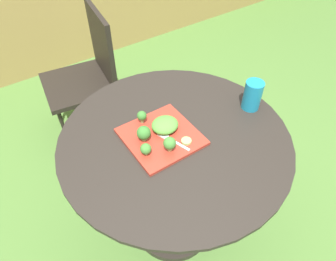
# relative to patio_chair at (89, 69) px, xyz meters

# --- Properties ---
(ground_plane) EXTENTS (12.00, 12.00, 0.00)m
(ground_plane) POSITION_rel_patio_chair_xyz_m (-0.01, -0.99, -0.53)
(ground_plane) COLOR #4C7533
(bamboo_fence) EXTENTS (8.00, 0.08, 1.20)m
(bamboo_fence) POSITION_rel_patio_chair_xyz_m (-0.01, 0.99, 0.08)
(bamboo_fence) COLOR #9E7F47
(bamboo_fence) RESTS_ON ground_plane
(patio_table) EXTENTS (0.97, 0.97, 0.75)m
(patio_table) POSITION_rel_patio_chair_xyz_m (-0.01, -0.99, -0.02)
(patio_table) COLOR #28231E
(patio_table) RESTS_ON ground_plane
(patio_chair) EXTENTS (0.50, 0.50, 0.90)m
(patio_chair) POSITION_rel_patio_chair_xyz_m (0.00, 0.00, 0.00)
(patio_chair) COLOR black
(patio_chair) RESTS_ON ground_plane
(salad_plate) EXTENTS (0.29, 0.29, 0.01)m
(salad_plate) POSITION_rel_patio_chair_xyz_m (-0.06, -0.97, 0.24)
(salad_plate) COLOR #AD3323
(salad_plate) RESTS_ON patio_table
(drinking_glass) EXTENTS (0.08, 0.08, 0.14)m
(drinking_glass) POSITION_rel_patio_chair_xyz_m (0.38, -1.03, 0.29)
(drinking_glass) COLOR teal
(drinking_glass) RESTS_ON patio_table
(fork) EXTENTS (0.06, 0.15, 0.00)m
(fork) POSITION_rel_patio_chair_xyz_m (-0.05, -1.01, 0.24)
(fork) COLOR silver
(fork) RESTS_ON salad_plate
(lettuce_mound) EXTENTS (0.11, 0.11, 0.05)m
(lettuce_mound) POSITION_rel_patio_chair_xyz_m (-0.03, -0.94, 0.27)
(lettuce_mound) COLOR #519338
(lettuce_mound) RESTS_ON salad_plate
(broccoli_floret_0) EXTENTS (0.06, 0.06, 0.07)m
(broccoli_floret_0) POSITION_rel_patio_chair_xyz_m (-0.13, -0.95, 0.28)
(broccoli_floret_0) COLOR #99B770
(broccoli_floret_0) RESTS_ON salad_plate
(broccoli_floret_1) EXTENTS (0.04, 0.04, 0.05)m
(broccoli_floret_1) POSITION_rel_patio_chair_xyz_m (-0.17, -1.02, 0.27)
(broccoli_floret_1) COLOR #99B770
(broccoli_floret_1) RESTS_ON salad_plate
(broccoli_floret_2) EXTENTS (0.05, 0.05, 0.07)m
(broccoli_floret_2) POSITION_rel_patio_chair_xyz_m (-0.08, -1.05, 0.28)
(broccoli_floret_2) COLOR #99B770
(broccoli_floret_2) RESTS_ON salad_plate
(broccoli_floret_3) EXTENTS (0.04, 0.04, 0.06)m
(broccoli_floret_3) POSITION_rel_patio_chair_xyz_m (-0.09, -0.85, 0.28)
(broccoli_floret_3) COLOR #99B770
(broccoli_floret_3) RESTS_ON salad_plate
(cucumber_slice_0) EXTENTS (0.04, 0.04, 0.01)m
(cucumber_slice_0) POSITION_rel_patio_chair_xyz_m (0.00, -1.05, 0.25)
(cucumber_slice_0) COLOR #8EB766
(cucumber_slice_0) RESTS_ON salad_plate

